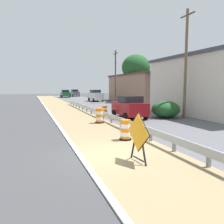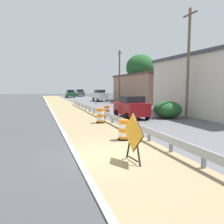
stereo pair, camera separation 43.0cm
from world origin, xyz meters
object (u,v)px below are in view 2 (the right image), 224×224
at_px(traffic_barrel_close, 100,116).
at_px(utility_pole_near, 188,63).
at_px(traffic_barrel_nearest, 124,131).
at_px(car_lead_far_lane, 131,107).
at_px(traffic_barrel_mid, 107,111).
at_px(car_lead_near_lane, 70,94).
at_px(warning_sign_diamond, 133,135).
at_px(car_mid_far_lane, 100,96).
at_px(utility_pole_mid, 120,76).
at_px(car_trailing_near_lane, 80,93).

height_order(traffic_barrel_close, utility_pole_near, utility_pole_near).
xyz_separation_m(traffic_barrel_nearest, utility_pole_near, (8.17, 5.88, 4.34)).
height_order(traffic_barrel_close, car_lead_far_lane, car_lead_far_lane).
distance_m(traffic_barrel_mid, utility_pole_near, 8.47).
xyz_separation_m(car_lead_near_lane, car_lead_far_lane, (0.05, -39.12, 0.02)).
bearing_deg(traffic_barrel_nearest, utility_pole_near, 35.75).
height_order(traffic_barrel_close, traffic_barrel_mid, traffic_barrel_close).
height_order(warning_sign_diamond, car_lead_far_lane, car_lead_far_lane).
xyz_separation_m(car_mid_far_lane, utility_pole_mid, (1.81, -5.74, 3.39)).
height_order(car_lead_near_lane, car_trailing_near_lane, same).
bearing_deg(utility_pole_near, car_lead_near_lane, 96.48).
xyz_separation_m(warning_sign_diamond, traffic_barrel_nearest, (0.93, 3.37, -0.55)).
xyz_separation_m(traffic_barrel_nearest, car_lead_far_lane, (3.59, 7.53, 0.50)).
bearing_deg(car_lead_near_lane, traffic_barrel_close, 176.18).
xyz_separation_m(car_trailing_near_lane, car_lead_far_lane, (-3.35, -44.54, 0.02)).
bearing_deg(traffic_barrel_close, utility_pole_mid, 65.93).
xyz_separation_m(traffic_barrel_close, car_lead_near_lane, (3.25, 40.91, 0.45)).
height_order(warning_sign_diamond, car_mid_far_lane, car_mid_far_lane).
distance_m(traffic_barrel_mid, car_lead_near_lane, 37.03).
bearing_deg(traffic_barrel_nearest, car_lead_near_lane, 85.66).
xyz_separation_m(traffic_barrel_nearest, utility_pole_mid, (8.61, 24.38, 3.98)).
bearing_deg(car_mid_far_lane, car_lead_far_lane, -10.29).
height_order(warning_sign_diamond, traffic_barrel_mid, warning_sign_diamond).
height_order(car_lead_near_lane, car_lead_far_lane, car_lead_far_lane).
bearing_deg(warning_sign_diamond, traffic_barrel_mid, -108.00).
bearing_deg(utility_pole_near, traffic_barrel_mid, 148.62).
height_order(car_lead_near_lane, car_mid_far_lane, car_mid_far_lane).
xyz_separation_m(traffic_barrel_close, car_trailing_near_lane, (6.66, 46.34, 0.45)).
relative_size(traffic_barrel_mid, utility_pole_mid, 0.11).
distance_m(warning_sign_diamond, traffic_barrel_close, 9.20).
bearing_deg(car_lead_far_lane, utility_pole_mid, -16.80).
bearing_deg(traffic_barrel_close, car_lead_near_lane, 85.45).
bearing_deg(car_lead_near_lane, utility_pole_near, -172.79).
xyz_separation_m(warning_sign_diamond, utility_pole_near, (9.10, 9.26, 3.79)).
bearing_deg(traffic_barrel_nearest, car_trailing_near_lane, 82.41).
height_order(car_mid_far_lane, utility_pole_mid, utility_pole_mid).
height_order(traffic_barrel_mid, utility_pole_near, utility_pole_near).
bearing_deg(car_trailing_near_lane, traffic_barrel_mid, -8.18).
distance_m(car_lead_far_lane, car_mid_far_lane, 22.82).
xyz_separation_m(traffic_barrel_nearest, car_lead_near_lane, (3.54, 46.65, 0.48)).
bearing_deg(car_trailing_near_lane, car_lead_far_lane, -5.83).
relative_size(warning_sign_diamond, car_lead_near_lane, 0.44).
bearing_deg(utility_pole_mid, traffic_barrel_close, -114.07).
bearing_deg(car_mid_far_lane, car_lead_near_lane, -171.01).
relative_size(traffic_barrel_close, car_mid_far_lane, 0.25).
relative_size(car_lead_near_lane, car_lead_far_lane, 1.04).
relative_size(traffic_barrel_nearest, traffic_barrel_mid, 1.11).
bearing_deg(utility_pole_mid, car_trailing_near_lane, 93.46).
distance_m(traffic_barrel_mid, utility_pole_mid, 16.64).
bearing_deg(car_trailing_near_lane, utility_pole_mid, 1.93).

